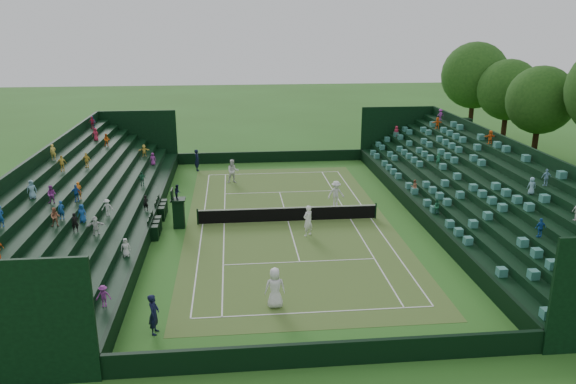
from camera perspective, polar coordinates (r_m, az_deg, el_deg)
name	(u,v)px	position (r m, az deg, el deg)	size (l,w,h in m)	color
ground	(288,221)	(36.42, 0.00, -3.01)	(160.00, 160.00, 0.00)	#2D5C1D
court_surface	(288,221)	(36.41, 0.00, -3.00)	(12.97, 26.77, 0.01)	#357D29
perimeter_wall_north	(271,157)	(51.45, -1.77, 3.60)	(17.17, 0.20, 1.00)	black
perimeter_wall_south	(330,354)	(22.03, 4.29, -16.06)	(17.17, 0.20, 1.00)	black
perimeter_wall_east	(416,210)	(37.99, 12.85, -1.79)	(0.20, 31.77, 1.00)	black
perimeter_wall_west	(154,219)	(36.44, -13.41, -2.65)	(0.20, 31.77, 1.00)	black
north_grandstand	(478,193)	(39.19, 18.75, -0.09)	(6.60, 32.00, 4.90)	black
south_grandstand	(85,205)	(36.93, -19.95, -1.25)	(6.60, 32.00, 4.90)	black
tennis_net	(288,214)	(36.24, 0.00, -2.23)	(11.67, 0.10, 1.06)	black
scoreboard_tower	(460,125)	(55.11, 17.07, 6.57)	(2.00, 1.00, 3.70)	black
tree_row	(567,95)	(51.65, 26.52, 8.79)	(10.70, 35.10, 11.08)	black
umpire_chair	(178,209)	(35.69, -11.09, -1.73)	(0.89, 0.89, 2.80)	black
courtside_chairs	(158,218)	(36.55, -13.03, -2.60)	(0.58, 5.55, 1.26)	black
player_near_west	(275,288)	(25.66, -1.33, -9.71)	(0.94, 0.61, 1.91)	white
player_near_east	(308,221)	(33.77, 2.03, -2.93)	(0.70, 0.46, 1.92)	white
player_far_west	(233,171)	(44.93, -5.62, 2.11)	(0.93, 0.72, 1.91)	white
player_far_east	(336,194)	(39.21, 4.90, -0.17)	(1.18, 0.68, 1.83)	white
line_judge_north	(197,160)	(48.95, -9.22, 3.21)	(0.69, 0.45, 1.89)	black
line_judge_south	(154,314)	(24.36, -13.47, -11.98)	(0.65, 0.42, 1.77)	black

